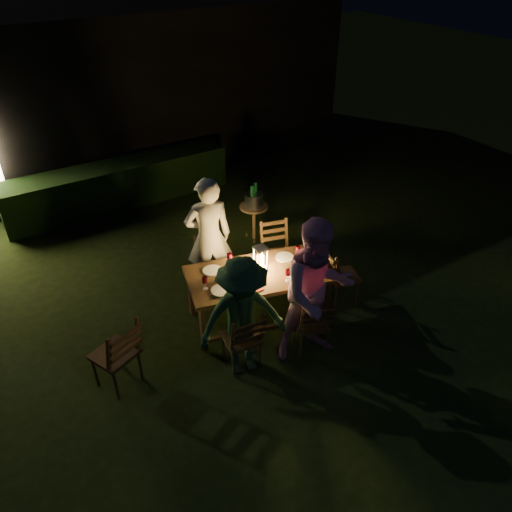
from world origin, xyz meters
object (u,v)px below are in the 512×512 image
bottle_table (239,267)px  side_table (254,210)px  chair_near_left (242,347)px  bottle_bucket_b (255,195)px  chair_spare (118,364)px  bottle_bucket_a (252,199)px  chair_end (341,285)px  person_house_side (209,237)px  chair_far_left (212,276)px  ice_bucket (254,200)px  person_opp_left (243,318)px  dining_table (258,277)px  chair_near_right (311,332)px  lantern (261,260)px  person_opp_right (317,292)px  chair_far_right (277,263)px

bottle_table → side_table: bottle_table is taller
chair_near_left → bottle_bucket_b: 3.03m
chair_spare → bottle_bucket_a: size_ratio=3.17×
chair_end → person_house_side: person_house_side is taller
chair_far_left → ice_bucket: chair_far_left is taller
chair_far_left → bottle_bucket_b: bottle_bucket_b is taller
chair_spare → bottle_bucket_a: bearing=9.2°
chair_near_left → person_opp_left: person_opp_left is taller
dining_table → person_opp_left: size_ratio=1.26×
chair_spare → bottle_bucket_b: (3.07, 1.95, 0.48)m
chair_near_right → chair_end: 1.10m
lantern → ice_bucket: (0.98, 1.74, -0.17)m
person_house_side → person_opp_left: size_ratio=1.13×
bottle_bucket_b → person_opp_right: bearing=-107.4°
chair_end → bottle_bucket_b: bearing=-160.1°
chair_far_left → lantern: lantern is taller
person_house_side → person_opp_right: 1.87m
lantern → ice_bucket: 2.00m
chair_far_right → bottle_bucket_a: bottle_bucket_a is taller
dining_table → chair_far_left: bearing=120.3°
chair_far_left → chair_end: 1.85m
chair_near_left → bottle_table: bearing=67.6°
chair_far_right → chair_end: size_ratio=1.03×
person_opp_right → person_house_side: bearing=118.8°
chair_far_right → side_table: 1.24m
chair_near_right → lantern: size_ratio=2.55×
chair_far_left → lantern: (0.31, -0.82, 0.64)m
bottle_bucket_a → bottle_bucket_b: 0.13m
ice_bucket → bottle_bucket_a: size_ratio=0.94×
chair_near_left → chair_end: 1.85m
side_table → bottle_bucket_b: bottle_bucket_b is taller
chair_near_left → chair_near_right: chair_near_left is taller
chair_far_left → person_opp_right: 1.95m
dining_table → chair_spare: size_ratio=1.96×
chair_far_left → bottle_bucket_a: (1.23, 0.88, 0.52)m
person_opp_right → lantern: 0.96m
chair_far_right → chair_spare: 2.80m
chair_near_right → chair_far_left: size_ratio=1.00×
chair_far_left → lantern: bearing=126.8°
chair_end → bottle_bucket_b: (-0.11, 2.12, 0.51)m
person_opp_right → side_table: person_opp_right is taller
ice_bucket → bottle_bucket_b: (0.05, 0.04, 0.05)m
chair_near_right → ice_bucket: bearing=94.0°
person_house_side → bottle_table: 0.84m
chair_near_right → ice_bucket: chair_near_right is taller
lantern → side_table: (0.98, 1.74, -0.36)m
dining_table → chair_far_left: chair_far_left is taller
chair_near_right → side_table: size_ratio=1.42×
chair_near_left → chair_spare: 1.45m
dining_table → person_house_side: (-0.23, 0.91, 0.21)m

